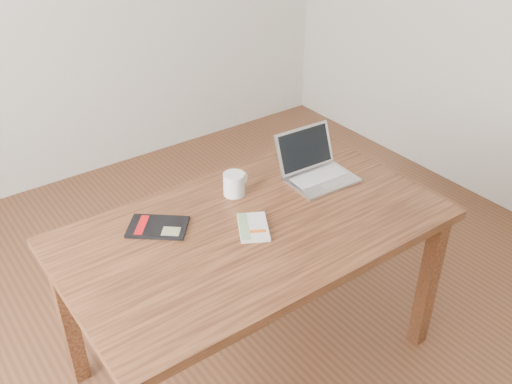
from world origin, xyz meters
TOP-DOWN VIEW (x-y plane):
  - room at (-0.07, 0.00)m, footprint 4.04×4.04m
  - desk at (-0.03, -0.07)m, footprint 1.50×0.86m
  - white_guidebook at (-0.05, -0.10)m, footprint 0.19×0.21m
  - black_guidebook at (-0.34, 0.13)m, footprint 0.27×0.26m
  - laptop at (0.41, 0.06)m, footprint 0.30×0.29m
  - coffee_mug at (0.04, 0.16)m, footprint 0.13×0.09m

SIDE VIEW (x-z plane):
  - desk at x=-0.03m, z-range 0.29..1.04m
  - black_guidebook at x=-0.34m, z-range 0.75..0.76m
  - white_guidebook at x=-0.05m, z-range 0.75..0.77m
  - laptop at x=0.41m, z-range 0.70..0.89m
  - coffee_mug at x=0.04m, z-range 0.75..0.85m
  - room at x=-0.07m, z-range 0.01..2.71m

